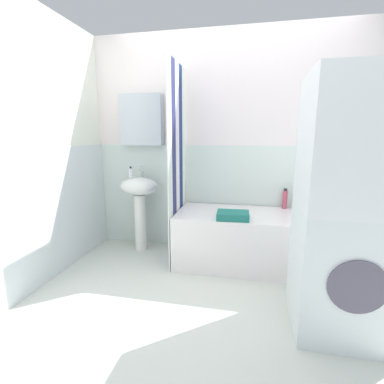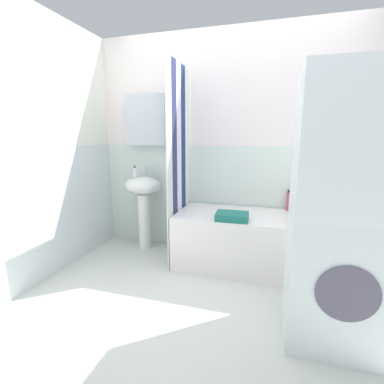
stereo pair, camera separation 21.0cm
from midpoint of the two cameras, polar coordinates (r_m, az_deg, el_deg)
ground_plane at (r=2.30m, az=5.49°, el=-23.95°), size 4.80×5.60×0.04m
wall_back_tiled at (r=3.14m, az=9.30°, el=8.24°), size 3.60×0.18×2.40m
wall_left_tiled at (r=2.91m, az=-24.74°, el=6.65°), size 0.07×1.81×2.40m
sink at (r=3.23m, az=-8.04°, el=-0.90°), size 0.44×0.34×0.85m
faucet at (r=3.26m, az=-7.58°, el=4.33°), size 0.03×0.12×0.12m
soap_dispenser at (r=3.19m, az=-9.73°, el=4.02°), size 0.05×0.05×0.13m
bathtub at (r=2.92m, az=14.87°, el=-9.78°), size 1.57×0.68×0.54m
shower_curtain at (r=2.87m, az=-0.60°, el=5.30°), size 0.01×0.68×2.00m
shampoo_bottle at (r=3.13m, az=28.01°, el=-2.20°), size 0.06×0.06×0.21m
body_wash_bottle at (r=3.11m, az=25.82°, el=-2.06°), size 0.06×0.06×0.21m
conditioner_bottle at (r=3.09m, az=24.45°, el=-2.24°), size 0.05×0.05×0.19m
lotion_bottle at (r=3.09m, az=21.01°, el=-1.71°), size 0.05×0.05×0.22m
towel_folded at (r=2.63m, az=10.47°, el=-4.92°), size 0.31×0.23×0.07m
washer_dryer_stack at (r=2.01m, az=31.01°, el=-3.61°), size 0.60×0.61×1.69m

